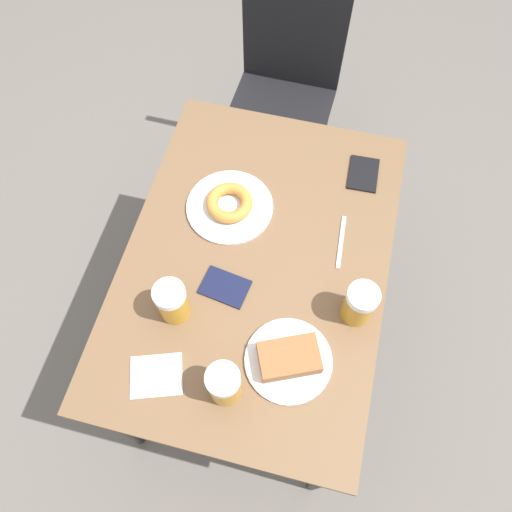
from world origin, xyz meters
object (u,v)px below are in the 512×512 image
at_px(beer_mug_right, 224,384).
at_px(passport_far_edge, 225,287).
at_px(beer_mug_center, 360,304).
at_px(passport_near_edge, 363,174).
at_px(napkin_folded, 156,376).
at_px(beer_mug_left, 172,302).
at_px(plate_with_donut, 230,205).
at_px(plate_with_cake, 289,359).
at_px(chair, 287,75).
at_px(fork, 341,242).

height_order(beer_mug_right, passport_far_edge, beer_mug_right).
bearing_deg(beer_mug_center, passport_near_edge, 95.75).
bearing_deg(napkin_folded, beer_mug_left, 92.31).
bearing_deg(plate_with_donut, plate_with_cake, -56.86).
relative_size(chair, passport_near_edge, 7.05).
height_order(plate_with_cake, beer_mug_center, beer_mug_center).
bearing_deg(beer_mug_left, passport_far_edge, 41.20).
distance_m(plate_with_donut, beer_mug_center, 0.48).
height_order(napkin_folded, passport_far_edge, passport_far_edge).
relative_size(plate_with_cake, fork, 1.30).
distance_m(beer_mug_right, passport_far_edge, 0.28).
relative_size(plate_with_cake, passport_near_edge, 1.73).
bearing_deg(beer_mug_left, passport_near_edge, 53.18).
relative_size(plate_with_donut, fork, 1.49).
height_order(plate_with_cake, plate_with_donut, plate_with_cake).
bearing_deg(beer_mug_left, plate_with_donut, 81.03).
relative_size(passport_near_edge, passport_far_edge, 0.94).
bearing_deg(passport_near_edge, beer_mug_left, -126.82).
bearing_deg(chair, plate_with_donut, -89.13).
distance_m(plate_with_cake, plate_with_donut, 0.49).
relative_size(beer_mug_left, napkin_folded, 0.83).
bearing_deg(passport_far_edge, beer_mug_right, -74.12).
bearing_deg(plate_with_donut, napkin_folded, -95.18).
xyz_separation_m(beer_mug_right, fork, (0.21, 0.48, -0.06)).
distance_m(chair, beer_mug_right, 1.31).
distance_m(beer_mug_left, passport_far_edge, 0.16).
distance_m(beer_mug_left, beer_mug_right, 0.25).
relative_size(plate_with_cake, beer_mug_left, 1.72).
bearing_deg(plate_with_cake, beer_mug_left, 169.23).
bearing_deg(passport_near_edge, beer_mug_center, -84.25).
xyz_separation_m(chair, plate_with_cake, (0.25, -1.17, 0.21)).
distance_m(passport_near_edge, passport_far_edge, 0.56).
distance_m(plate_with_cake, beer_mug_center, 0.23).
height_order(beer_mug_center, beer_mug_right, same).
xyz_separation_m(plate_with_donut, passport_far_edge, (0.05, -0.25, -0.01)).
bearing_deg(fork, plate_with_cake, -101.06).
height_order(passport_near_edge, passport_far_edge, same).
bearing_deg(beer_mug_right, passport_near_edge, 72.14).
distance_m(beer_mug_center, passport_near_edge, 0.46).
bearing_deg(beer_mug_right, beer_mug_center, 44.75).
xyz_separation_m(chair, passport_far_edge, (0.04, -1.02, 0.19)).
xyz_separation_m(passport_near_edge, passport_far_edge, (-0.31, -0.46, 0.00)).
bearing_deg(beer_mug_center, passport_far_edge, -177.85).
bearing_deg(passport_far_edge, plate_with_donut, 102.33).
bearing_deg(beer_mug_left, chair, 86.42).
distance_m(plate_with_donut, passport_far_edge, 0.26).
relative_size(beer_mug_left, beer_mug_center, 1.00).
xyz_separation_m(plate_with_cake, passport_near_edge, (0.10, 0.62, -0.02)).
distance_m(chair, passport_near_edge, 0.68).
bearing_deg(beer_mug_right, plate_with_donut, 104.17).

